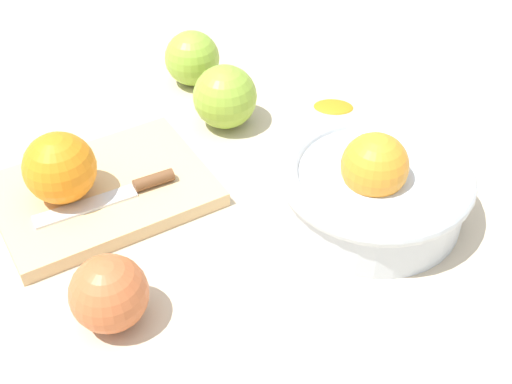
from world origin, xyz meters
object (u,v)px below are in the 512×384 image
object	(u,v)px
apple_front_center_2	(192,58)
apple_back_right	(109,294)
knife	(125,191)
apple_front_center	(225,97)
cutting_board	(103,193)
bowl	(374,186)
orange_on_board	(60,168)

from	to	relation	value
apple_front_center_2	apple_back_right	distance (m)	0.41
knife	apple_front_center_2	bearing A→B (deg)	-119.29
knife	apple_front_center	size ratio (longest dim) A/B	1.96
apple_front_center	apple_front_center_2	xyz separation A→B (m)	(0.02, -0.11, -0.00)
cutting_board	knife	xyz separation A→B (m)	(-0.02, 0.02, 0.01)
bowl	apple_front_center	bearing A→B (deg)	-63.34
apple_front_center	cutting_board	bearing A→B (deg)	30.82
bowl	knife	distance (m)	0.27
bowl	apple_back_right	distance (m)	0.29
bowl	cutting_board	distance (m)	0.29
cutting_board	apple_front_center	xyz separation A→B (m)	(-0.17, -0.10, 0.03)
cutting_board	apple_front_center	size ratio (longest dim) A/B	2.88
cutting_board	apple_back_right	distance (m)	0.17
knife	apple_back_right	xyz separation A→B (m)	(0.04, 0.15, 0.01)
bowl	apple_front_center_2	size ratio (longest dim) A/B	2.75
knife	apple_front_center	distance (m)	0.19
cutting_board	orange_on_board	size ratio (longest dim) A/B	2.98
cutting_board	orange_on_board	distance (m)	0.06
bowl	knife	xyz separation A→B (m)	(0.25, -0.09, -0.02)
knife	apple_front_center	bearing A→B (deg)	-140.41
knife	apple_front_center_2	world-z (taller)	apple_front_center_2
knife	apple_front_center	xyz separation A→B (m)	(-0.14, -0.12, 0.02)
knife	apple_front_center_2	size ratio (longest dim) A/B	2.10
knife	apple_back_right	world-z (taller)	apple_back_right
orange_on_board	apple_front_center	xyz separation A→B (m)	(-0.21, -0.10, -0.02)
apple_front_center	apple_back_right	bearing A→B (deg)	56.37
knife	cutting_board	bearing A→B (deg)	-40.17
bowl	apple_front_center	distance (m)	0.23
apple_back_right	apple_front_center_2	bearing A→B (deg)	-113.33
bowl	apple_back_right	bearing A→B (deg)	12.14
bowl	apple_front_center_2	distance (m)	0.34
knife	apple_back_right	distance (m)	0.16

